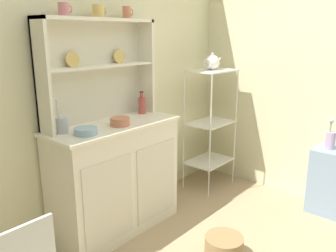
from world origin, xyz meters
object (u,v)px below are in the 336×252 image
Objects in this scene: bakers_rack at (210,118)px; jam_bottle at (142,105)px; hutch_cabinet at (116,177)px; porcelain_teapot at (212,62)px; flower_vase at (331,139)px; floor_basket at (224,247)px; hutch_shelf_unit at (97,63)px; utensil_jar at (62,125)px; cup_rose_0 at (64,9)px; bowl_mixing_large at (86,131)px.

bakers_rack reaches higher than jam_bottle.
jam_bottle reaches higher than hutch_cabinet.
porcelain_teapot reaches higher than flower_vase.
floor_basket is at bearing -140.60° from bakers_rack.
hutch_shelf_unit is 0.55m from jam_bottle.
porcelain_teapot is (1.59, -0.17, 0.34)m from utensil_jar.
floor_basket is (-0.95, -0.78, -0.66)m from bakers_rack.
bakers_rack is 4.41× the size of floor_basket.
hutch_cabinet is at bearing -23.41° from cup_rose_0.
cup_rose_0 is 0.77m from utensil_jar.
floor_basket is at bearing -140.55° from porcelain_teapot.
cup_rose_0 is at bearing 156.59° from hutch_cabinet.
porcelain_teapot is (-0.00, 0.00, 0.55)m from bakers_rack.
floor_basket is 1.18× the size of porcelain_teapot.
cup_rose_0 is 0.37× the size of utensil_jar.
utensil_jar is 1.03× the size of porcelain_teapot.
bakers_rack is 1.52m from bowl_mixing_large.
jam_bottle is (-0.80, 0.17, 0.24)m from bakers_rack.
jam_bottle reaches higher than bowl_mixing_large.
utensil_jar reaches higher than jam_bottle.
floor_basket is 1.32m from jam_bottle.
hutch_cabinet is at bearing -11.15° from utensil_jar.
jam_bottle is (0.39, -0.08, -0.37)m from hutch_shelf_unit.
jam_bottle is at bearing 0.62° from utensil_jar.
jam_bottle is at bearing 12.35° from hutch_cabinet.
flower_vase is at bearing -78.06° from porcelain_teapot.
hutch_shelf_unit is 0.82× the size of bakers_rack.
bakers_rack reaches higher than floor_basket.
utensil_jar is at bearing 123.82° from floor_basket.
bowl_mixing_large is at bearing 124.68° from floor_basket.
hutch_cabinet is 3.86× the size of floor_basket.
floor_basket is 3.11× the size of cup_rose_0.
hutch_shelf_unit is at bearing 90.00° from hutch_cabinet.
cup_rose_0 is 1.01m from jam_bottle.
utensil_jar is (-0.39, 0.08, 0.50)m from hutch_cabinet.
porcelain_teapot is (0.95, 0.78, 1.21)m from floor_basket.
flower_vase is (0.23, -1.10, -0.06)m from bakers_rack.
hutch_cabinet is 0.90m from hutch_shelf_unit.
utensil_jar reaches higher than floor_basket.
bakers_rack is 13.72× the size of cup_rose_0.
porcelain_teapot is (0.80, -0.17, 0.32)m from jam_bottle.
bakers_rack is 5.19× the size of porcelain_teapot.
utensil_jar is 0.87× the size of flower_vase.
bowl_mixing_large reaches higher than hutch_cabinet.
hutch_cabinet is at bearing 175.81° from bakers_rack.
utensil_jar is at bearing -167.54° from hutch_shelf_unit.
porcelain_teapot is at bearing -4.19° from hutch_cabinet.
utensil_jar is at bearing 168.85° from hutch_cabinet.
flower_vase is at bearing -78.13° from bakers_rack.
hutch_cabinet is 0.64m from utensil_jar.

